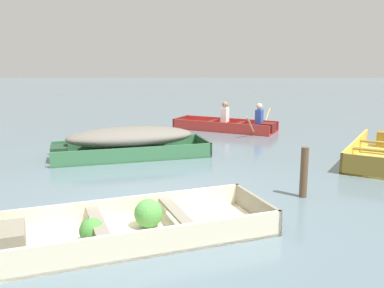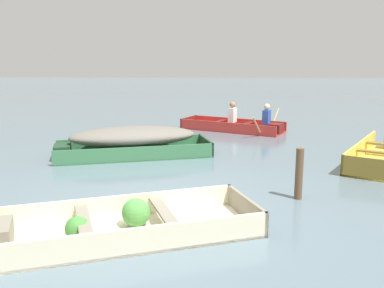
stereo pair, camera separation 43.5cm
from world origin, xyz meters
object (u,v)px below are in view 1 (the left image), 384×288
Objects in this scene: skiff_yellow_mid_moored at (383,153)px; rowboat_red_with_crew at (232,125)px; dinghy_cream_foreground at (129,228)px; skiff_green_near_moored at (131,140)px; mooring_post at (305,172)px.

rowboat_red_with_crew is (-3.00, 3.72, 0.03)m from skiff_yellow_mid_moored.
dinghy_cream_foreground is 4.50m from skiff_green_near_moored.
mooring_post reaches higher than dinghy_cream_foreground.
dinghy_cream_foreground and skiff_yellow_mid_moored have the same top height.
rowboat_red_with_crew is 3.94× the size of mooring_post.
skiff_yellow_mid_moored is at bearing 47.39° from mooring_post.
mooring_post reaches higher than skiff_green_near_moored.
mooring_post is (0.60, -6.33, 0.24)m from rowboat_red_with_crew.
dinghy_cream_foreground is 1.08× the size of skiff_yellow_mid_moored.
skiff_yellow_mid_moored is (5.62, -0.25, -0.24)m from skiff_green_near_moored.
skiff_green_near_moored is at bearing -126.98° from rowboat_red_with_crew.
skiff_yellow_mid_moored is at bearing 40.06° from dinghy_cream_foreground.
rowboat_red_with_crew is (2.00, 7.93, 0.05)m from dinghy_cream_foreground.
dinghy_cream_foreground is 3.07m from mooring_post.
rowboat_red_with_crew is at bearing 128.86° from skiff_yellow_mid_moored.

